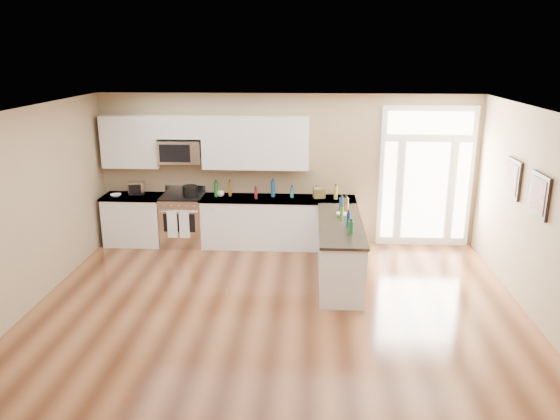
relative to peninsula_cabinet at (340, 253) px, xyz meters
name	(u,v)px	position (x,y,z in m)	size (l,w,h in m)	color
ground	(272,349)	(-0.93, -2.24, -0.43)	(8.00, 8.00, 0.00)	#4E2816
room_shell	(271,217)	(-0.93, -2.24, 1.27)	(8.00, 8.00, 8.00)	#998261
back_cabinet_left	(135,221)	(-3.80, 1.45, 0.00)	(1.10, 0.66, 0.94)	silver
back_cabinet_right	(278,224)	(-1.08, 1.45, 0.00)	(2.85, 0.66, 0.94)	silver
peninsula_cabinet	(340,253)	(0.00, 0.00, 0.00)	(0.69, 2.32, 0.94)	silver
upper_cabinet_left	(131,142)	(-3.81, 1.59, 1.49)	(1.04, 0.33, 0.95)	silver
upper_cabinet_right	(256,143)	(-1.50, 1.59, 1.49)	(1.94, 0.33, 0.95)	silver
upper_cabinet_short	(180,127)	(-2.88, 1.59, 1.77)	(0.82, 0.33, 0.40)	silver
microwave	(180,151)	(-2.88, 1.56, 1.33)	(0.78, 0.41, 0.42)	silver
entry_door	(426,177)	(1.62, 1.71, 0.87)	(1.70, 0.10, 2.60)	white
wall_art_near	(513,178)	(2.54, -0.04, 1.27)	(0.05, 0.58, 0.58)	black
wall_art_far	(539,195)	(2.54, -1.04, 1.27)	(0.05, 0.58, 0.58)	black
kitchen_range	(183,220)	(-2.86, 1.45, 0.04)	(0.77, 0.69, 1.08)	silver
stockpot	(190,191)	(-2.70, 1.42, 0.62)	(0.28, 0.28, 0.21)	black
toaster_oven	(137,188)	(-3.73, 1.53, 0.63)	(0.29, 0.23, 0.25)	silver
cardboard_box	(319,193)	(-0.33, 1.50, 0.59)	(0.21, 0.15, 0.17)	brown
bowl_left	(116,195)	(-4.08, 1.34, 0.53)	(0.20, 0.20, 0.05)	white
bowl_peninsula	(342,214)	(0.03, 0.36, 0.53)	(0.18, 0.18, 0.06)	white
cup_counter	(221,194)	(-2.14, 1.48, 0.56)	(0.13, 0.13, 0.10)	white
counter_bottles	(301,200)	(-0.65, 0.90, 0.63)	(2.42, 2.15, 0.30)	#19591E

